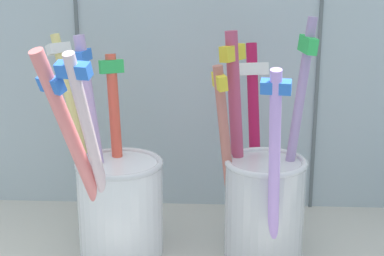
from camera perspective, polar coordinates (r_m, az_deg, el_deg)
The scene contains 2 objects.
toothbrush_cup_left at distance 50.92cm, azimuth -6.82°, elevation -5.94°, with size 10.22×13.92×17.57cm.
toothbrush_cup_right at distance 50.50cm, azimuth 6.34°, elevation -5.88°, with size 7.82×12.50×18.84cm.
Camera 1 is at (2.30, -44.97, 26.46)cm, focal length 59.74 mm.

